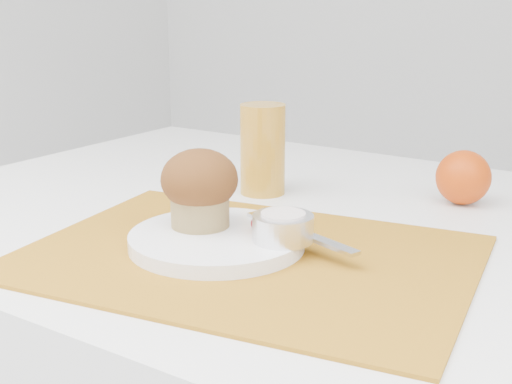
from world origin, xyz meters
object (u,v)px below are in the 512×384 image
Objects in this scene: orange at (463,177)px; muffin at (200,186)px; plate at (217,240)px; juice_glass at (263,149)px.

orange is 0.82× the size of muffin.
plate is 2.19× the size of muffin.
muffin is (-0.20, -0.32, 0.03)m from orange.
juice_glass is 1.43× the size of muffin.
orange is 0.58× the size of juice_glass.
plate is at bearing -19.44° from muffin.
plate is 2.66× the size of orange.
plate is 1.53× the size of juice_glass.
muffin reaches higher than plate.
orange is 0.28m from juice_glass.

